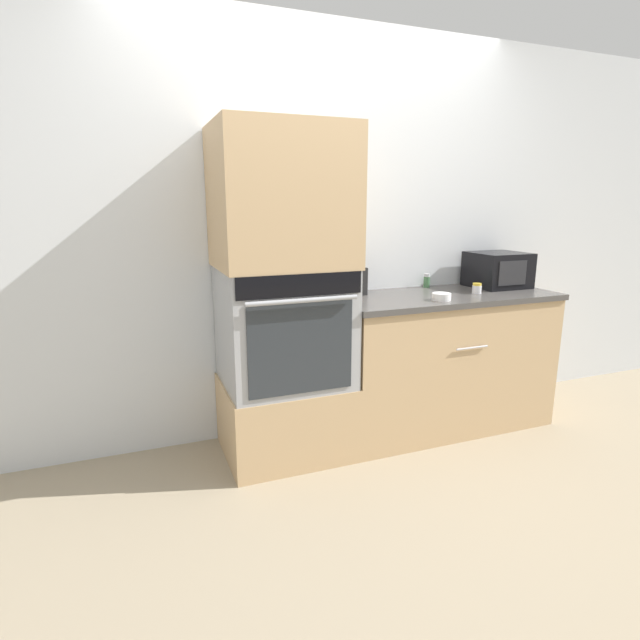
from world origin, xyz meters
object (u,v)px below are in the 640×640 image
Objects in this scene: bowl at (442,297)px; condiment_jar_mid at (427,281)px; microwave at (498,270)px; knife_block at (356,280)px; condiment_jar_near at (477,288)px; wall_oven at (284,326)px.

condiment_jar_mid is (0.18, 0.43, 0.02)m from bowl.
microwave reaches higher than bowl.
knife_block is 0.57m from condiment_jar_mid.
knife_block is 3.32× the size of condiment_jar_near.
wall_oven is 1.58m from microwave.
bowl is (0.92, -0.18, 0.14)m from wall_oven.
wall_oven is 1.14m from condiment_jar_mid.
microwave is 0.35m from condiment_jar_near.
wall_oven is at bearing -166.85° from condiment_jar_mid.
condiment_jar_near is at bearing -62.57° from condiment_jar_mid.
bowl is at bearing -161.64° from condiment_jar_near.
knife_block is at bearing 19.64° from wall_oven.
microwave is 1.03m from knife_block.
condiment_jar_mid reaches higher than condiment_jar_near.
bowl is 0.47m from condiment_jar_mid.
condiment_jar_mid is at bearing 67.71° from bowl.
wall_oven is 0.60m from knife_block.
bowl is at bearing -112.29° from condiment_jar_mid.
condiment_jar_near is at bearing -19.06° from knife_block.
microwave is at bearing -4.99° from knife_block.
knife_block is 0.78m from condiment_jar_near.
condiment_jar_mid is (-0.17, 0.32, 0.01)m from condiment_jar_near.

